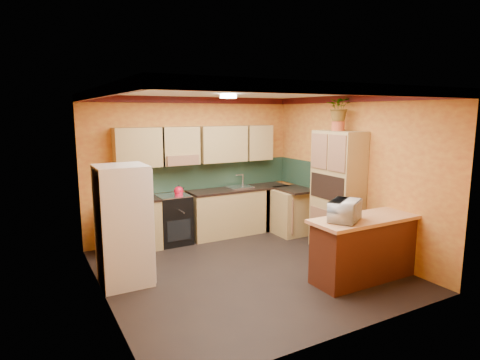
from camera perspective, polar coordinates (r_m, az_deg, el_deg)
name	(u,v)px	position (r m, az deg, el deg)	size (l,w,h in m)	color
room_shell	(239,134)	(6.15, -0.10, 6.59)	(4.24, 4.24, 2.72)	black
base_cabinets_back	(204,216)	(7.78, -5.11, -5.11)	(3.65, 0.60, 0.88)	tan
countertop_back	(204,193)	(7.68, -5.16, -1.78)	(3.65, 0.62, 0.04)	black
stove	(173,219)	(7.56, -9.46, -5.53)	(0.58, 0.58, 0.91)	black
kettle	(179,190)	(7.42, -8.72, -1.47)	(0.17, 0.17, 0.18)	red
sink	(239,187)	(8.01, -0.08, -1.02)	(0.48, 0.40, 0.03)	silver
base_cabinets_right	(295,212)	(8.12, 7.82, -4.53)	(0.60, 0.80, 0.88)	tan
countertop_right	(295,189)	(8.02, 7.90, -1.34)	(0.62, 0.80, 0.04)	black
fridge	(123,225)	(5.87, -16.27, -6.22)	(0.68, 0.66, 1.70)	silver
pantry	(337,192)	(7.17, 13.68, -1.62)	(0.48, 0.90, 2.10)	tan
fern_pot	(338,126)	(7.08, 13.77, 7.46)	(0.22, 0.22, 0.16)	#AC4929
fern	(339,107)	(7.08, 13.88, 10.07)	(0.44, 0.38, 0.48)	tan
breakfast_bar	(369,249)	(6.24, 17.92, -9.30)	(1.80, 0.55, 0.88)	#512012
bar_top	(371,218)	(6.11, 18.14, -5.16)	(1.90, 0.65, 0.05)	tan
microwave	(345,211)	(5.71, 14.70, -4.25)	(0.52, 0.35, 0.29)	silver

